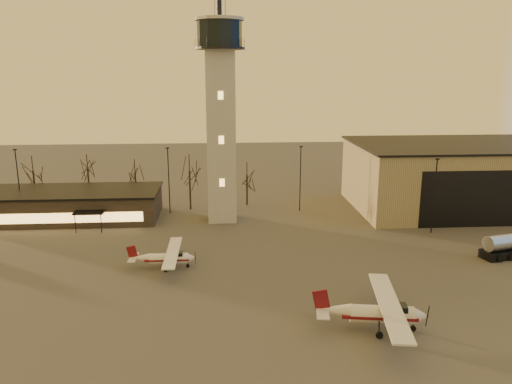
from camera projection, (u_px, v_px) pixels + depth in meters
ground at (224, 318)px, 43.91m from camera, size 220.00×220.00×0.00m
control_tower at (221, 107)px, 69.12m from camera, size 6.80×6.80×32.60m
hangar at (452, 176)px, 78.08m from camera, size 30.60×20.60×10.30m
terminal at (72, 205)px, 72.90m from camera, size 25.40×12.20×4.30m
light_poles at (225, 182)px, 72.71m from camera, size 58.50×12.25×10.14m
tree_row at (136, 169)px, 79.52m from camera, size 37.20×9.20×8.80m
cessna_front at (383, 317)px, 41.64m from camera, size 10.11×12.74×3.50m
cessna_rear at (170, 260)px, 54.89m from camera, size 7.78×9.84×2.72m
fuel_truck at (512, 247)px, 58.30m from camera, size 7.95×3.94×2.84m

